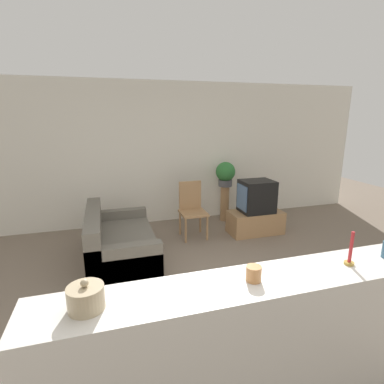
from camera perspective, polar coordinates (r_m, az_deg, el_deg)
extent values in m
plane|color=#756656|center=(3.21, 4.16, -25.85)|extent=(14.00, 14.00, 0.00)
cube|color=silver|center=(5.83, -7.63, 7.13)|extent=(9.00, 0.06, 2.70)
cube|color=#605B51|center=(4.57, -13.23, -10.18)|extent=(0.93, 1.62, 0.40)
cube|color=#605B51|center=(4.43, -18.25, -5.99)|extent=(0.20, 1.62, 0.37)
cube|color=#605B51|center=(3.88, -12.58, -13.55)|extent=(0.93, 0.16, 0.55)
cube|color=#605B51|center=(5.22, -13.80, -6.20)|extent=(0.93, 0.16, 0.55)
cube|color=#9E754C|center=(5.55, 11.95, -5.63)|extent=(0.96, 0.48, 0.40)
cube|color=black|center=(5.41, 12.22, -0.80)|extent=(0.57, 0.46, 0.57)
cube|color=#4C6B93|center=(5.28, 9.48, -1.04)|extent=(0.02, 0.38, 0.44)
cube|color=#9E754C|center=(5.16, 0.26, -4.03)|extent=(0.44, 0.44, 0.04)
cube|color=#9E754C|center=(5.27, -0.37, -0.58)|extent=(0.40, 0.04, 0.50)
cylinder|color=#9E754C|center=(5.02, -1.21, -7.39)|extent=(0.04, 0.04, 0.42)
cylinder|color=#9E754C|center=(5.12, 2.92, -6.93)|extent=(0.04, 0.04, 0.42)
cylinder|color=#9E754C|center=(5.36, -2.29, -5.94)|extent=(0.04, 0.04, 0.42)
cylinder|color=#9E754C|center=(5.46, 1.59, -5.55)|extent=(0.04, 0.04, 0.42)
cylinder|color=#9E754C|center=(6.07, 6.23, -2.14)|extent=(0.17, 0.17, 0.71)
cylinder|color=#4C4C51|center=(5.96, 6.34, 1.74)|extent=(0.27, 0.27, 0.13)
sphere|color=#2D7033|center=(5.92, 6.40, 3.88)|extent=(0.38, 0.38, 0.38)
cube|color=silver|center=(2.40, 10.92, -26.59)|extent=(2.88, 0.44, 1.01)
cylinder|color=tan|center=(1.88, -19.56, -18.45)|extent=(0.21, 0.21, 0.14)
sphere|color=tan|center=(1.83, -19.81, -16.02)|extent=(0.05, 0.05, 0.05)
cylinder|color=#C6844C|center=(2.08, 11.54, -14.99)|extent=(0.10, 0.10, 0.10)
cylinder|color=#B7933D|center=(2.54, 27.71, -11.91)|extent=(0.07, 0.07, 0.02)
cylinder|color=#B7282D|center=(2.49, 28.06, -9.24)|extent=(0.02, 0.02, 0.24)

